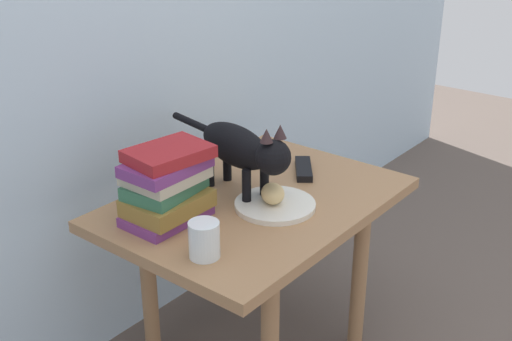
{
  "coord_description": "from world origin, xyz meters",
  "views": [
    {
      "loc": [
        -1.21,
        -0.97,
        1.26
      ],
      "look_at": [
        0.0,
        0.0,
        0.59
      ],
      "focal_mm": 45.65,
      "sensor_mm": 36.0,
      "label": 1
    }
  ],
  "objects_px": {
    "side_table": "(256,222)",
    "book_stack": "(167,185)",
    "bread_roll": "(273,193)",
    "candle_jar": "(204,242)",
    "tv_remote": "(304,169)",
    "plate": "(275,205)",
    "cat": "(242,149)"
  },
  "relations": [
    {
      "from": "side_table",
      "to": "book_stack",
      "type": "bearing_deg",
      "value": 156.94
    },
    {
      "from": "bread_roll",
      "to": "candle_jar",
      "type": "relative_size",
      "value": 0.94
    },
    {
      "from": "book_stack",
      "to": "tv_remote",
      "type": "height_order",
      "value": "book_stack"
    },
    {
      "from": "plate",
      "to": "book_stack",
      "type": "relative_size",
      "value": 0.94
    },
    {
      "from": "plate",
      "to": "bread_roll",
      "type": "distance_m",
      "value": 0.03
    },
    {
      "from": "cat",
      "to": "plate",
      "type": "bearing_deg",
      "value": -92.08
    },
    {
      "from": "side_table",
      "to": "bread_roll",
      "type": "bearing_deg",
      "value": -102.33
    },
    {
      "from": "side_table",
      "to": "book_stack",
      "type": "relative_size",
      "value": 3.51
    },
    {
      "from": "bread_roll",
      "to": "plate",
      "type": "bearing_deg",
      "value": -65.29
    },
    {
      "from": "side_table",
      "to": "candle_jar",
      "type": "bearing_deg",
      "value": -162.49
    },
    {
      "from": "plate",
      "to": "tv_remote",
      "type": "relative_size",
      "value": 1.39
    },
    {
      "from": "candle_jar",
      "to": "tv_remote",
      "type": "xyz_separation_m",
      "value": [
        0.52,
        0.1,
        -0.03
      ]
    },
    {
      "from": "cat",
      "to": "tv_remote",
      "type": "xyz_separation_m",
      "value": [
        0.23,
        -0.04,
        -0.12
      ]
    },
    {
      "from": "bread_roll",
      "to": "cat",
      "type": "xyz_separation_m",
      "value": [
        0.01,
        0.11,
        0.09
      ]
    },
    {
      "from": "plate",
      "to": "book_stack",
      "type": "height_order",
      "value": "book_stack"
    },
    {
      "from": "bread_roll",
      "to": "tv_remote",
      "type": "height_order",
      "value": "bread_roll"
    },
    {
      "from": "side_table",
      "to": "bread_roll",
      "type": "height_order",
      "value": "bread_roll"
    },
    {
      "from": "cat",
      "to": "book_stack",
      "type": "height_order",
      "value": "cat"
    },
    {
      "from": "side_table",
      "to": "plate",
      "type": "distance_m",
      "value": 0.11
    },
    {
      "from": "book_stack",
      "to": "tv_remote",
      "type": "bearing_deg",
      "value": -12.2
    },
    {
      "from": "candle_jar",
      "to": "cat",
      "type": "bearing_deg",
      "value": 24.72
    },
    {
      "from": "side_table",
      "to": "bread_roll",
      "type": "xyz_separation_m",
      "value": [
        -0.01,
        -0.07,
        0.11
      ]
    },
    {
      "from": "cat",
      "to": "candle_jar",
      "type": "xyz_separation_m",
      "value": [
        -0.29,
        -0.14,
        -0.09
      ]
    },
    {
      "from": "side_table",
      "to": "plate",
      "type": "bearing_deg",
      "value": -99.27
    },
    {
      "from": "side_table",
      "to": "book_stack",
      "type": "xyz_separation_m",
      "value": [
        -0.23,
        0.1,
        0.16
      ]
    },
    {
      "from": "bread_roll",
      "to": "cat",
      "type": "bearing_deg",
      "value": 86.36
    },
    {
      "from": "cat",
      "to": "book_stack",
      "type": "distance_m",
      "value": 0.23
    },
    {
      "from": "cat",
      "to": "tv_remote",
      "type": "relative_size",
      "value": 3.15
    },
    {
      "from": "candle_jar",
      "to": "side_table",
      "type": "bearing_deg",
      "value": 17.51
    },
    {
      "from": "side_table",
      "to": "plate",
      "type": "height_order",
      "value": "plate"
    },
    {
      "from": "plate",
      "to": "cat",
      "type": "bearing_deg",
      "value": 87.92
    },
    {
      "from": "side_table",
      "to": "candle_jar",
      "type": "height_order",
      "value": "candle_jar"
    }
  ]
}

